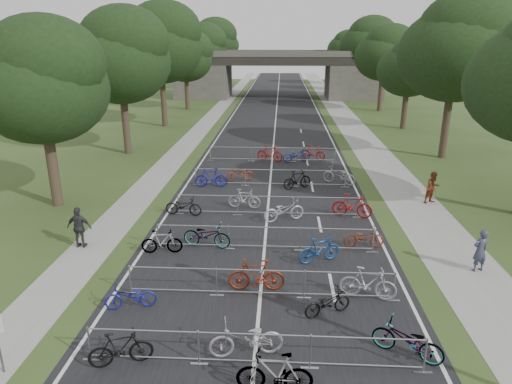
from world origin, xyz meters
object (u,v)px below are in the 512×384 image
Objects in this scene: pedestrian_a at (480,251)px; pedestrian_c at (79,228)px; overpass_bridge at (278,74)px; pedestrian_b at (433,188)px.

pedestrian_a is 0.94× the size of pedestrian_c.
pedestrian_c is at bearing -23.29° from pedestrian_a.
overpass_bridge reaches higher than pedestrian_b.
overpass_bridge is 17.48× the size of pedestrian_b.
overpass_bridge is 56.11m from pedestrian_a.
pedestrian_a is at bearing 178.10° from pedestrian_c.
pedestrian_b is at bearing -113.45° from pedestrian_a.
pedestrian_b is (9.01, -47.55, -2.65)m from overpass_bridge.
pedestrian_b is at bearing -156.25° from pedestrian_c.
pedestrian_c reaches higher than pedestrian_b.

